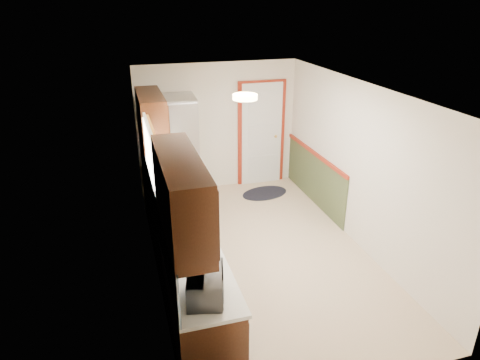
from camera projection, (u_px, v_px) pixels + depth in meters
room_shell at (261, 177)px, 5.83m from camera, size 3.20×5.20×2.52m
kitchen_run at (176, 225)px, 5.41m from camera, size 0.63×4.00×2.20m
back_wall_trim at (273, 143)px, 8.16m from camera, size 1.12×2.30×2.08m
ceiling_fixture at (245, 97)px, 5.12m from camera, size 0.30×0.30×0.06m
microwave at (205, 283)px, 3.84m from camera, size 0.37×0.53×0.32m
refrigerator at (174, 151)px, 7.50m from camera, size 0.84×0.82×1.93m
rug at (265, 193)px, 8.17m from camera, size 1.01×0.76×0.01m
cooktop at (163, 167)px, 6.86m from camera, size 0.49×0.59×0.02m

